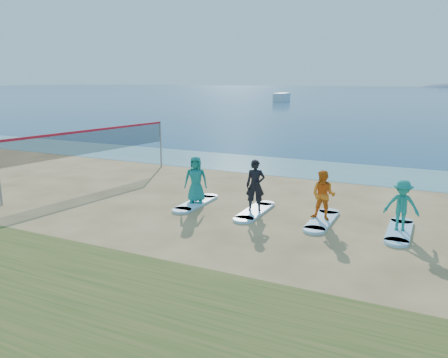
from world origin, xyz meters
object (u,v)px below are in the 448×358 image
at_px(surfboard_0, 196,203).
at_px(student_1, 255,185).
at_px(student_0, 196,179).
at_px(student_3, 402,205).
at_px(surfboard_3, 399,231).
at_px(student_2, 323,195).
at_px(surfboard_1, 255,211).
at_px(surfboard_2, 322,221).
at_px(boat_offshore_a, 282,101).
at_px(volleyball_net, 93,142).

relative_size(surfboard_0, student_1, 1.21).
xyz_separation_m(student_0, student_3, (7.25, 0.00, -0.09)).
bearing_deg(surfboard_3, student_2, 180.00).
distance_m(surfboard_0, student_0, 0.93).
bearing_deg(surfboard_1, surfboard_2, 0.00).
bearing_deg(boat_offshore_a, student_0, -82.22).
distance_m(surfboard_1, student_1, 0.96).
xyz_separation_m(surfboard_1, student_2, (2.42, 0.00, 0.88)).
bearing_deg(student_2, student_0, -176.11).
xyz_separation_m(boat_offshore_a, surfboard_1, (25.11, -77.87, 0.04)).
height_order(student_1, student_2, student_1).
bearing_deg(surfboard_3, volleyball_net, 175.15).
bearing_deg(student_1, student_3, -21.42).
relative_size(surfboard_0, student_2, 1.32).
bearing_deg(volleyball_net, surfboard_1, -7.63).
distance_m(surfboard_1, student_2, 2.57).
height_order(surfboard_1, student_3, student_3).
bearing_deg(surfboard_0, boat_offshore_a, 106.25).
bearing_deg(surfboard_0, surfboard_3, 0.00).
height_order(surfboard_0, surfboard_1, same).
bearing_deg(student_3, boat_offshore_a, 108.52).
relative_size(surfboard_1, surfboard_3, 1.00).
height_order(student_0, student_3, student_0).
xyz_separation_m(surfboard_1, surfboard_3, (4.83, 0.00, 0.00)).
bearing_deg(student_1, surfboard_3, -21.42).
bearing_deg(volleyball_net, student_3, -4.85).
height_order(student_2, surfboard_3, student_2).
bearing_deg(surfboard_2, boat_offshore_a, 109.47).
bearing_deg(boat_offshore_a, surfboard_0, -82.22).
height_order(surfboard_0, student_3, student_3).
bearing_deg(student_2, surfboard_3, 3.89).
relative_size(boat_offshore_a, surfboard_3, 3.77).
relative_size(surfboard_3, student_3, 1.38).
bearing_deg(student_0, surfboard_2, -21.55).
bearing_deg(surfboard_1, student_2, 0.00).
distance_m(student_1, student_3, 4.84).
bearing_deg(volleyball_net, surfboard_3, -4.85).
distance_m(surfboard_0, surfboard_2, 4.83).
xyz_separation_m(volleyball_net, student_0, (5.95, -1.12, -0.93)).
relative_size(surfboard_0, surfboard_1, 1.00).
height_order(volleyball_net, student_3, volleyball_net).
distance_m(student_0, student_1, 2.42).
height_order(surfboard_0, surfboard_3, same).
distance_m(volleyball_net, student_1, 8.49).
xyz_separation_m(student_1, student_3, (4.83, 0.00, -0.12)).
relative_size(surfboard_1, student_3, 1.38).
height_order(student_2, student_3, student_2).
relative_size(student_0, surfboard_1, 0.80).
bearing_deg(volleyball_net, boat_offshore_a, 102.30).
height_order(surfboard_2, student_3, student_3).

